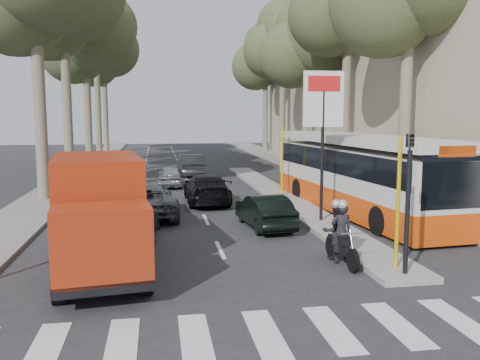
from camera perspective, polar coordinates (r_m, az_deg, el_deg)
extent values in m
plane|color=#28282B|center=(13.67, 2.61, -9.84)|extent=(120.00, 120.00, 0.00)
cube|color=gray|center=(39.64, 7.31, 1.50)|extent=(3.20, 70.00, 0.12)
cube|color=gray|center=(41.31, -16.64, 1.49)|extent=(2.40, 64.00, 0.12)
cube|color=gray|center=(24.83, 4.71, -1.87)|extent=(1.50, 26.00, 0.16)
cube|color=#B7A88E|center=(50.36, 12.17, 11.67)|extent=(11.00, 20.00, 16.00)
cylinder|color=yellow|center=(13.40, 17.31, -2.82)|extent=(0.10, 0.10, 3.50)
cylinder|color=yellow|center=(18.89, 9.17, 0.29)|extent=(0.10, 0.10, 3.50)
cylinder|color=yellow|center=(24.62, 4.75, 1.97)|extent=(0.10, 0.10, 3.50)
cylinder|color=black|center=(18.81, 9.22, 2.86)|extent=(0.12, 0.12, 5.20)
cube|color=white|center=(18.77, 9.35, 8.96)|extent=(1.50, 0.10, 2.00)
cube|color=red|center=(18.73, 9.44, 10.64)|extent=(1.20, 0.02, 0.55)
cylinder|color=black|center=(12.99, 18.27, -3.84)|extent=(0.12, 0.12, 3.20)
imported|color=black|center=(12.80, 18.54, 2.76)|extent=(0.16, 0.41, 1.00)
cylinder|color=#6B604C|center=(25.34, -21.53, 7.19)|extent=(0.56, 0.56, 8.40)
cylinder|color=#6B604C|center=(33.22, -18.83, 7.70)|extent=(0.56, 0.56, 8.96)
sphere|color=#424A29|center=(34.49, -20.75, 16.69)|extent=(5.20, 5.20, 5.20)
cylinder|color=#6B604C|center=(41.11, -16.70, 7.05)|extent=(0.56, 0.56, 8.12)
sphere|color=#424A29|center=(42.13, -18.24, 13.72)|extent=(5.20, 5.20, 5.20)
sphere|color=#424A29|center=(40.67, -15.87, 15.70)|extent=(5.80, 5.80, 5.80)
sphere|color=#424A29|center=(42.80, -16.60, 16.81)|extent=(4.80, 4.80, 4.80)
cylinder|color=#6B604C|center=(49.07, -15.66, 7.90)|extent=(0.56, 0.56, 9.52)
sphere|color=#424A29|center=(50.20, -16.99, 14.45)|extent=(5.20, 5.20, 5.20)
sphere|color=#424A29|center=(48.82, -14.97, 16.35)|extent=(5.80, 5.80, 5.80)
sphere|color=#424A29|center=(50.98, -15.63, 17.48)|extent=(4.80, 4.80, 4.80)
cylinder|color=#6B604C|center=(57.03, -14.87, 7.38)|extent=(0.56, 0.56, 8.68)
sphere|color=#424A29|center=(58.00, -16.00, 12.56)|extent=(5.20, 5.20, 5.20)
sphere|color=#424A29|center=(56.57, -14.24, 14.02)|extent=(5.80, 5.80, 5.80)
sphere|color=#424A29|center=(58.67, -14.82, 14.97)|extent=(4.80, 4.80, 4.80)
cylinder|color=#6B604C|center=(25.62, 18.05, 7.34)|extent=(0.56, 0.56, 8.40)
sphere|color=#424A29|center=(26.26, 15.83, 18.62)|extent=(5.20, 5.20, 5.20)
cylinder|color=#6B604C|center=(32.98, 11.80, 8.18)|extent=(0.56, 0.56, 9.24)
sphere|color=#424A29|center=(33.77, 10.01, 17.78)|extent=(5.20, 5.20, 5.20)
cylinder|color=#6B604C|center=(40.48, 7.41, 7.10)|extent=(0.56, 0.56, 7.84)
sphere|color=#424A29|center=(41.05, 5.89, 13.78)|extent=(5.20, 5.20, 5.20)
sphere|color=#424A29|center=(40.41, 9.15, 15.43)|extent=(5.80, 5.80, 5.80)
sphere|color=#424A29|center=(42.16, 7.39, 16.66)|extent=(4.80, 4.80, 4.80)
cylinder|color=#6B604C|center=(48.23, 4.78, 7.82)|extent=(0.56, 0.56, 8.96)
sphere|color=#424A29|center=(48.93, 3.50, 14.21)|extent=(5.20, 5.20, 5.20)
sphere|color=#424A29|center=(48.22, 6.18, 15.82)|extent=(5.80, 5.80, 5.80)
sphere|color=#424A29|center=(50.06, 4.79, 17.01)|extent=(4.80, 4.80, 4.80)
cylinder|color=#6B604C|center=(56.04, 2.87, 7.48)|extent=(0.56, 0.56, 8.40)
sphere|color=#424A29|center=(56.67, 1.76, 12.65)|extent=(5.20, 5.20, 5.20)
sphere|color=#424A29|center=(55.83, 4.02, 13.95)|extent=(5.80, 5.80, 5.80)
sphere|color=#424A29|center=(57.67, 2.88, 14.95)|extent=(4.80, 4.80, 4.80)
imported|color=#A1A2A8|center=(17.14, -11.78, -4.25)|extent=(1.74, 3.86, 1.29)
imported|color=black|center=(18.26, 2.78, -3.51)|extent=(1.63, 3.77, 1.21)
imported|color=#4C4D54|center=(20.49, -10.38, -2.30)|extent=(2.51, 4.85, 1.31)
imported|color=black|center=(23.36, -3.78, -0.94)|extent=(1.94, 4.72, 1.37)
imported|color=#A0A2A8|center=(29.00, -7.81, 0.43)|extent=(1.58, 3.54, 1.18)
imported|color=#55575D|center=(34.28, -5.58, 1.72)|extent=(1.66, 4.36, 1.42)
imported|color=black|center=(22.54, -16.73, -1.65)|extent=(2.30, 4.59, 1.28)
cube|color=black|center=(13.51, -15.43, -8.07)|extent=(2.77, 5.78, 0.23)
cylinder|color=black|center=(11.77, -19.73, -11.01)|extent=(0.39, 0.86, 0.83)
cylinder|color=black|center=(11.82, -10.56, -10.63)|extent=(0.39, 0.86, 0.83)
cylinder|color=black|center=(15.16, -19.14, -6.89)|extent=(0.39, 0.86, 0.83)
cylinder|color=black|center=(15.19, -12.10, -6.62)|extent=(0.39, 0.86, 0.83)
cube|color=#99270D|center=(11.24, -15.24, -6.79)|extent=(2.19, 1.56, 1.58)
cube|color=black|center=(10.61, -15.16, -6.59)|extent=(1.85, 0.32, 0.83)
cube|color=#99270D|center=(13.96, -15.71, -2.13)|extent=(2.64, 4.14, 2.32)
cube|color=#D6430B|center=(21.73, 13.07, -2.00)|extent=(3.73, 12.44, 0.96)
cube|color=silver|center=(21.57, 13.17, 1.36)|extent=(3.73, 12.44, 1.60)
cube|color=black|center=(21.54, 13.20, 2.20)|extent=(3.71, 11.96, 0.91)
cube|color=silver|center=(21.48, 13.26, 4.47)|extent=(3.73, 12.44, 0.32)
cube|color=black|center=(16.42, 23.04, -0.29)|extent=(2.34, 0.27, 1.60)
cube|color=#D6430B|center=(16.34, 23.21, 2.97)|extent=(1.28, 0.17, 0.34)
cylinder|color=black|center=(17.79, 15.41, -4.47)|extent=(0.39, 1.05, 1.02)
cylinder|color=black|center=(19.10, 21.75, -3.93)|extent=(0.39, 1.05, 1.02)
cylinder|color=black|center=(24.57, 6.60, -1.05)|extent=(0.39, 1.05, 1.02)
cylinder|color=black|center=(25.53, 11.69, -0.83)|extent=(0.39, 1.05, 1.02)
cylinder|color=black|center=(13.52, 12.57, -8.83)|extent=(0.13, 0.63, 0.63)
cylinder|color=black|center=(14.82, 10.19, -7.33)|extent=(0.13, 0.63, 0.63)
cylinder|color=silver|center=(13.48, 12.49, -7.23)|extent=(0.08, 0.39, 0.78)
cube|color=black|center=(14.18, 11.25, -7.50)|extent=(0.25, 0.74, 0.29)
cube|color=black|center=(13.94, 11.60, -6.65)|extent=(0.31, 0.45, 0.22)
cube|color=black|center=(14.39, 10.81, -6.43)|extent=(0.30, 0.65, 0.12)
cylinder|color=silver|center=(13.46, 12.42, -5.88)|extent=(0.61, 0.07, 0.04)
imported|color=black|center=(14.07, 11.30, -5.81)|extent=(0.62, 0.42, 1.64)
imported|color=black|center=(14.43, 10.67, -5.67)|extent=(0.77, 0.45, 1.54)
sphere|color=#B2B2B7|center=(13.88, 11.46, -2.74)|extent=(0.27, 0.27, 0.27)
sphere|color=#B2B2B7|center=(14.26, 10.79, -2.69)|extent=(0.27, 0.27, 0.27)
imported|color=#392F46|center=(23.97, 17.69, -0.52)|extent=(0.81, 1.03, 1.57)
imported|color=brown|center=(28.24, 15.10, 0.86)|extent=(1.15, 0.59, 1.72)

